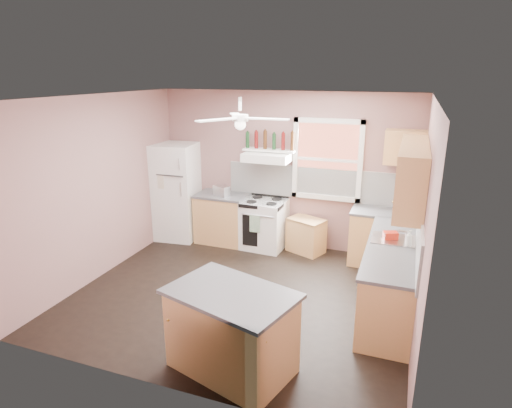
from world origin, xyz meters
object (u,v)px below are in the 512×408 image
(refrigerator, at_px, (176,192))
(toaster, at_px, (222,191))
(cart, at_px, (306,236))
(island, at_px, (232,333))
(stove, at_px, (264,224))

(refrigerator, height_order, toaster, refrigerator)
(toaster, distance_m, cart, 1.67)
(toaster, xyz_separation_m, island, (1.52, -3.12, -0.56))
(toaster, distance_m, island, 3.51)
(stove, bearing_deg, cart, 7.23)
(refrigerator, relative_size, island, 1.48)
(refrigerator, xyz_separation_m, cart, (2.44, 0.13, -0.59))
(toaster, height_order, stove, toaster)
(refrigerator, relative_size, stove, 2.06)
(refrigerator, height_order, cart, refrigerator)
(refrigerator, xyz_separation_m, island, (2.44, -3.13, -0.45))
(stove, distance_m, cart, 0.76)
(stove, relative_size, island, 0.72)
(refrigerator, distance_m, toaster, 0.93)
(refrigerator, distance_m, stove, 1.75)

